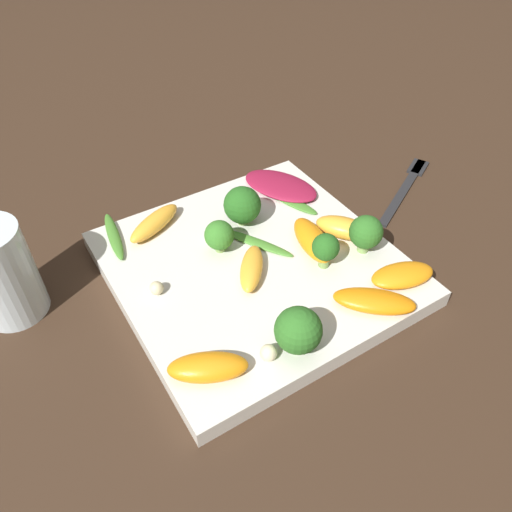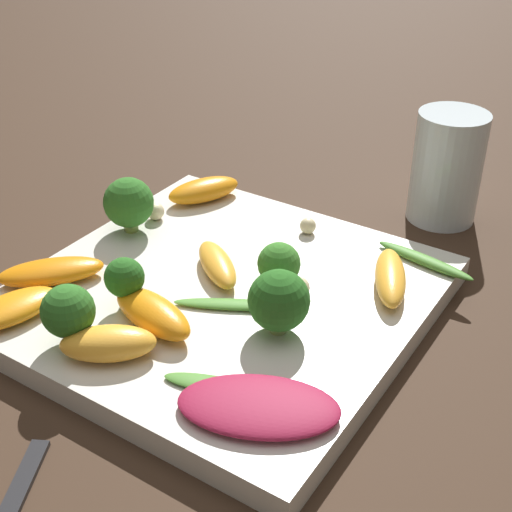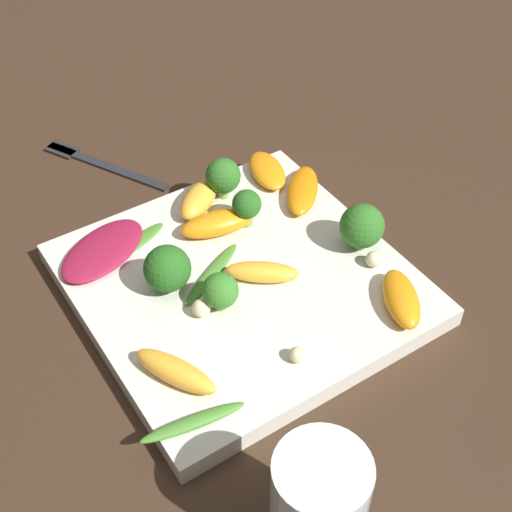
% 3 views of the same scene
% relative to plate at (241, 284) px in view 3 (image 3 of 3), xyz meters
% --- Properties ---
extents(ground_plane, '(2.40, 2.40, 0.00)m').
position_rel_plate_xyz_m(ground_plane, '(0.00, 0.00, -0.01)').
color(ground_plane, '#382619').
extents(plate, '(0.28, 0.28, 0.02)m').
position_rel_plate_xyz_m(plate, '(0.00, 0.00, 0.00)').
color(plate, silver).
rests_on(plate, ground_plane).
extents(drinking_glass, '(0.06, 0.06, 0.10)m').
position_rel_plate_xyz_m(drinking_glass, '(0.23, -0.09, 0.04)').
color(drinking_glass, silver).
rests_on(drinking_glass, ground_plane).
extents(fork, '(0.15, 0.09, 0.01)m').
position_rel_plate_xyz_m(fork, '(-0.26, -0.03, -0.01)').
color(fork, '#262628').
rests_on(fork, ground_plane).
extents(radicchio_leaf_0, '(0.09, 0.11, 0.01)m').
position_rel_plate_xyz_m(radicchio_leaf_0, '(-0.10, -0.09, 0.02)').
color(radicchio_leaf_0, maroon).
rests_on(radicchio_leaf_0, plate).
extents(orange_segment_0, '(0.08, 0.05, 0.02)m').
position_rel_plate_xyz_m(orange_segment_0, '(0.07, -0.10, 0.02)').
color(orange_segment_0, '#FCAD33').
rests_on(orange_segment_0, plate).
extents(orange_segment_1, '(0.06, 0.07, 0.02)m').
position_rel_plate_xyz_m(orange_segment_1, '(-0.11, 0.02, 0.02)').
color(orange_segment_1, '#FCAD33').
rests_on(orange_segment_1, plate).
extents(orange_segment_2, '(0.07, 0.06, 0.02)m').
position_rel_plate_xyz_m(orange_segment_2, '(0.11, 0.10, 0.02)').
color(orange_segment_2, orange).
rests_on(orange_segment_2, plate).
extents(orange_segment_3, '(0.08, 0.08, 0.02)m').
position_rel_plate_xyz_m(orange_segment_3, '(-0.06, 0.11, 0.02)').
color(orange_segment_3, orange).
rests_on(orange_segment_3, plate).
extents(orange_segment_4, '(0.07, 0.05, 0.02)m').
position_rel_plate_xyz_m(orange_segment_4, '(-0.11, 0.10, 0.02)').
color(orange_segment_4, orange).
rests_on(orange_segment_4, plate).
extents(orange_segment_5, '(0.06, 0.07, 0.02)m').
position_rel_plate_xyz_m(orange_segment_5, '(0.01, 0.01, 0.02)').
color(orange_segment_5, '#FCAD33').
rests_on(orange_segment_5, plate).
extents(orange_segment_6, '(0.04, 0.08, 0.02)m').
position_rel_plate_xyz_m(orange_segment_6, '(-0.06, 0.01, 0.02)').
color(orange_segment_6, orange).
rests_on(orange_segment_6, plate).
extents(broccoli_floret_0, '(0.03, 0.03, 0.04)m').
position_rel_plate_xyz_m(broccoli_floret_0, '(0.02, -0.03, 0.03)').
color(broccoli_floret_0, '#7A9E51').
rests_on(broccoli_floret_0, plate).
extents(broccoli_floret_1, '(0.04, 0.04, 0.04)m').
position_rel_plate_xyz_m(broccoli_floret_1, '(-0.11, 0.05, 0.03)').
color(broccoli_floret_1, '#84AD5B').
rests_on(broccoli_floret_1, plate).
extents(broccoli_floret_2, '(0.04, 0.04, 0.05)m').
position_rel_plate_xyz_m(broccoli_floret_2, '(-0.02, -0.06, 0.03)').
color(broccoli_floret_2, '#7A9E51').
rests_on(broccoli_floret_2, plate).
extents(broccoli_floret_3, '(0.04, 0.04, 0.05)m').
position_rel_plate_xyz_m(broccoli_floret_3, '(0.03, 0.12, 0.04)').
color(broccoli_floret_3, '#7A9E51').
rests_on(broccoli_floret_3, plate).
extents(broccoli_floret_4, '(0.03, 0.03, 0.04)m').
position_rel_plate_xyz_m(broccoli_floret_4, '(-0.06, 0.04, 0.03)').
color(broccoli_floret_4, '#7A9E51').
rests_on(broccoli_floret_4, plate).
extents(arugula_sprig_0, '(0.04, 0.07, 0.00)m').
position_rel_plate_xyz_m(arugula_sprig_0, '(-0.09, -0.06, 0.01)').
color(arugula_sprig_0, '#47842D').
rests_on(arugula_sprig_0, plate).
extents(arugula_sprig_1, '(0.05, 0.09, 0.00)m').
position_rel_plate_xyz_m(arugula_sprig_1, '(-0.02, -0.02, 0.01)').
color(arugula_sprig_1, '#47842D').
rests_on(arugula_sprig_1, plate).
extents(arugula_sprig_2, '(0.03, 0.08, 0.01)m').
position_rel_plate_xyz_m(arugula_sprig_2, '(0.11, -0.11, 0.01)').
color(arugula_sprig_2, '#47842D').
rests_on(arugula_sprig_2, plate).
extents(macadamia_nut_0, '(0.02, 0.02, 0.02)m').
position_rel_plate_xyz_m(macadamia_nut_0, '(0.02, -0.05, 0.02)').
color(macadamia_nut_0, beige).
rests_on(macadamia_nut_0, plate).
extents(macadamia_nut_1, '(0.01, 0.01, 0.01)m').
position_rel_plate_xyz_m(macadamia_nut_1, '(0.11, -0.01, 0.02)').
color(macadamia_nut_1, beige).
rests_on(macadamia_nut_1, plate).
extents(macadamia_nut_2, '(0.02, 0.02, 0.02)m').
position_rel_plate_xyz_m(macadamia_nut_2, '(0.05, 0.11, 0.02)').
color(macadamia_nut_2, beige).
rests_on(macadamia_nut_2, plate).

